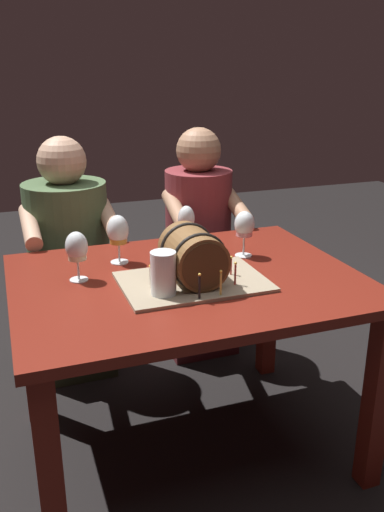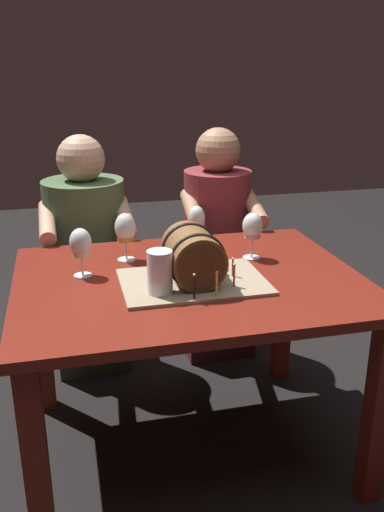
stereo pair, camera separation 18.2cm
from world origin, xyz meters
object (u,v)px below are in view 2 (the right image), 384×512
wine_glass_rose (252,228)px  wine_glass_red (197,221)px  barrel_cake (192,260)px  person_seated_right (217,253)px  wine_glass_white (81,245)px  beer_pint (160,275)px  person_seated_left (88,261)px  wine_glass_amber (125,230)px  dining_table (189,305)px

wine_glass_rose → wine_glass_red: wine_glass_rose is taller
barrel_cake → person_seated_right: (0.32, 0.81, -0.28)m
wine_glass_white → beer_pint: 0.34m
wine_glass_white → person_seated_left: bearing=86.1°
wine_glass_red → wine_glass_rose: bearing=-46.1°
barrel_cake → person_seated_left: person_seated_left is taller
wine_glass_rose → person_seated_left: bearing=134.6°
beer_pint → person_seated_left: bearing=102.2°
wine_glass_white → wine_glass_amber: bearing=36.4°
dining_table → person_seated_right: bearing=66.8°
wine_glass_rose → person_seated_right: 0.69m
wine_glass_white → person_seated_left: person_seated_left is taller
wine_glass_white → person_seated_right: (0.68, 0.64, -0.31)m
person_seated_right → dining_table: bearing=-113.2°
wine_glass_amber → person_seated_right: person_seated_right is taller
wine_glass_rose → person_seated_left: person_seated_left is taller
wine_glass_white → person_seated_left: size_ratio=0.15×
person_seated_left → person_seated_right: bearing=-0.0°
wine_glass_red → person_seated_left: 0.67m
wine_glass_amber → person_seated_right: (0.51, 0.52, -0.31)m
wine_glass_white → beer_pint: bearing=-45.3°
dining_table → barrel_cake: size_ratio=2.46×
wine_glass_red → dining_table: bearing=-108.8°
wine_glass_amber → wine_glass_white: wine_glass_amber is taller
wine_glass_amber → wine_glass_white: (-0.17, -0.13, -0.00)m
beer_pint → dining_table: bearing=47.2°
person_seated_left → wine_glass_red: bearing=-45.2°
dining_table → barrel_cake: 0.20m
dining_table → wine_glass_rose: (0.28, 0.14, 0.23)m
person_seated_left → person_seated_right: size_ratio=0.99×
wine_glass_red → wine_glass_amber: wine_glass_amber is taller
wine_glass_red → beer_pint: (-0.24, -0.45, -0.04)m
wine_glass_amber → beer_pint: (0.06, -0.36, -0.05)m
wine_glass_red → wine_glass_white: 0.52m
barrel_cake → person_seated_right: 0.91m
wine_glass_rose → wine_glass_white: 0.65m
wine_glass_red → beer_pint: 0.51m
person_seated_left → person_seated_right: (0.64, -0.00, -0.01)m
wine_glass_amber → person_seated_left: 0.61m
wine_glass_red → wine_glass_amber: (-0.30, -0.09, 0.01)m
dining_table → person_seated_right: (0.32, 0.74, -0.08)m
person_seated_right → person_seated_left: bearing=180.0°
barrel_cake → person_seated_left: bearing=111.4°
person_seated_right → beer_pint: bearing=-116.9°
wine_glass_rose → beer_pint: (-0.41, -0.27, -0.05)m
beer_pint → person_seated_right: person_seated_right is taller
barrel_cake → wine_glass_red: 0.39m
barrel_cake → wine_glass_white: size_ratio=2.80×
dining_table → beer_pint: 0.26m
barrel_cake → beer_pint: size_ratio=3.19×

